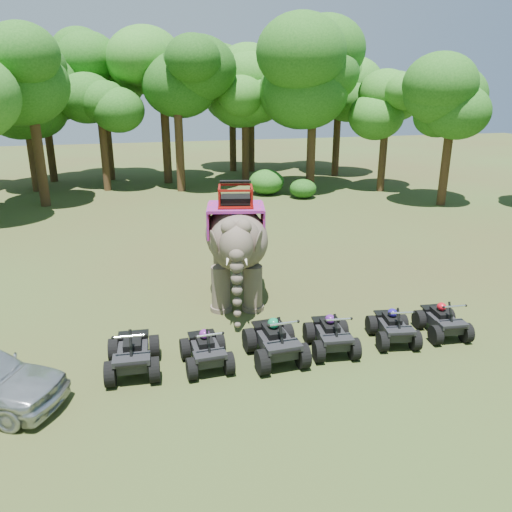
{
  "coord_description": "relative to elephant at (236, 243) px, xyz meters",
  "views": [
    {
      "loc": [
        -3.82,
        -13.24,
        6.99
      ],
      "look_at": [
        0.0,
        1.2,
        1.9
      ],
      "focal_mm": 35.0,
      "sensor_mm": 36.0,
      "label": 1
    }
  ],
  "objects": [
    {
      "name": "tree_27",
      "position": [
        -9.47,
        21.86,
        2.11
      ],
      "size": [
        5.75,
        5.75,
        8.21
      ],
      "primitive_type": null,
      "color": "#195114",
      "rests_on": "ground"
    },
    {
      "name": "ground",
      "position": [
        0.37,
        -2.41,
        -2.0
      ],
      "size": [
        110.0,
        110.0,
        0.0
      ],
      "primitive_type": "plane",
      "color": "#47381E",
      "rests_on": "ground"
    },
    {
      "name": "atv_0",
      "position": [
        -3.62,
        -3.93,
        -1.33
      ],
      "size": [
        1.44,
        1.9,
        1.34
      ],
      "primitive_type": null,
      "rotation": [
        0.0,
        0.0,
        -0.07
      ],
      "color": "black",
      "rests_on": "ground"
    },
    {
      "name": "atv_5",
      "position": [
        5.27,
        -4.21,
        -1.41
      ],
      "size": [
        1.31,
        1.7,
        1.18
      ],
      "primitive_type": null,
      "rotation": [
        0.0,
        0.0,
        -0.1
      ],
      "color": "black",
      "rests_on": "ground"
    },
    {
      "name": "atv_2",
      "position": [
        0.09,
        -4.28,
        -1.31
      ],
      "size": [
        1.42,
        1.91,
        1.39
      ],
      "primitive_type": null,
      "rotation": [
        0.0,
        0.0,
        0.03
      ],
      "color": "black",
      "rests_on": "ground"
    },
    {
      "name": "tree_28",
      "position": [
        5.79,
        27.03,
        2.54
      ],
      "size": [
        6.35,
        6.35,
        9.07
      ],
      "primitive_type": null,
      "color": "#195114",
      "rests_on": "ground"
    },
    {
      "name": "tree_4",
      "position": [
        15.47,
        10.83,
        1.83
      ],
      "size": [
        5.36,
        5.36,
        7.66
      ],
      "primitive_type": null,
      "color": "#195114",
      "rests_on": "ground"
    },
    {
      "name": "tree_30",
      "position": [
        12.93,
        26.89,
        1.95
      ],
      "size": [
        5.53,
        5.53,
        7.9
      ],
      "primitive_type": null,
      "color": "#195114",
      "rests_on": "ground"
    },
    {
      "name": "tree_37",
      "position": [
        13.41,
        22.55,
        2.45
      ],
      "size": [
        6.23,
        6.23,
        8.9
      ],
      "primitive_type": null,
      "color": "#195114",
      "rests_on": "ground"
    },
    {
      "name": "elephant",
      "position": [
        0.0,
        0.0,
        0.0
      ],
      "size": [
        3.06,
        5.09,
        4.0
      ],
      "primitive_type": null,
      "rotation": [
        0.0,
        0.0,
        -0.21
      ],
      "color": "brown",
      "rests_on": "ground"
    },
    {
      "name": "tree_36",
      "position": [
        -9.79,
        24.09,
        2.11
      ],
      "size": [
        5.75,
        5.75,
        8.22
      ],
      "primitive_type": null,
      "color": "#195114",
      "rests_on": "ground"
    },
    {
      "name": "tree_32",
      "position": [
        -8.74,
        25.57,
        2.64
      ],
      "size": [
        6.49,
        6.49,
        9.27
      ],
      "primitive_type": null,
      "color": "#195114",
      "rests_on": "ground"
    },
    {
      "name": "atv_3",
      "position": [
        1.72,
        -4.23,
        -1.38
      ],
      "size": [
        1.4,
        1.8,
        1.24
      ],
      "primitive_type": null,
      "rotation": [
        0.0,
        0.0,
        -0.11
      ],
      "color": "black",
      "rests_on": "ground"
    },
    {
      "name": "tree_25",
      "position": [
        -8.28,
        16.83,
        2.8
      ],
      "size": [
        6.72,
        6.72,
        9.6
      ],
      "primitive_type": null,
      "color": "#195114",
      "rests_on": "ground"
    },
    {
      "name": "tree_1",
      "position": [
        5.58,
        21.58,
        2.23
      ],
      "size": [
        5.92,
        5.92,
        8.45
      ],
      "primitive_type": null,
      "color": "#195114",
      "rests_on": "ground"
    },
    {
      "name": "tree_0",
      "position": [
        0.37,
        19.31,
        2.6
      ],
      "size": [
        6.44,
        6.44,
        9.2
      ],
      "primitive_type": null,
      "color": "#195114",
      "rests_on": "ground"
    },
    {
      "name": "tree_2",
      "position": [
        9.11,
        17.0,
        2.99
      ],
      "size": [
        6.98,
        6.98,
        9.97
      ],
      "primitive_type": null,
      "color": "#195114",
      "rests_on": "ground"
    },
    {
      "name": "tree_34",
      "position": [
        -0.22,
        22.74,
        3.4
      ],
      "size": [
        7.56,
        7.56,
        10.81
      ],
      "primitive_type": null,
      "color": "#195114",
      "rests_on": "ground"
    },
    {
      "name": "tree_29",
      "position": [
        -4.46,
        25.3,
        3.34
      ],
      "size": [
        7.48,
        7.48,
        10.69
      ],
      "primitive_type": null,
      "color": "#195114",
      "rests_on": "ground"
    },
    {
      "name": "tree_26",
      "position": [
        -4.66,
        20.84,
        1.49
      ],
      "size": [
        4.88,
        4.88,
        6.98
      ],
      "primitive_type": null,
      "color": "#195114",
      "rests_on": "ground"
    },
    {
      "name": "atv_1",
      "position": [
        -1.76,
        -4.15,
        -1.4
      ],
      "size": [
        1.24,
        1.66,
        1.2
      ],
      "primitive_type": null,
      "rotation": [
        0.0,
        0.0,
        0.03
      ],
      "color": "black",
      "rests_on": "ground"
    },
    {
      "name": "tree_3",
      "position": [
        13.91,
        15.72,
        1.53
      ],
      "size": [
        4.94,
        4.94,
        7.05
      ],
      "primitive_type": null,
      "color": "#195114",
      "rests_on": "ground"
    },
    {
      "name": "tree_35",
      "position": [
        7.28,
        26.49,
        2.54
      ],
      "size": [
        6.35,
        6.35,
        9.07
      ],
      "primitive_type": null,
      "color": "#195114",
      "rests_on": "ground"
    },
    {
      "name": "atv_4",
      "position": [
        3.65,
        -4.21,
        -1.41
      ],
      "size": [
        1.41,
        1.76,
        1.18
      ],
      "primitive_type": null,
      "rotation": [
        0.0,
        0.0,
        -0.17
      ],
      "color": "black",
      "rests_on": "ground"
    }
  ]
}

